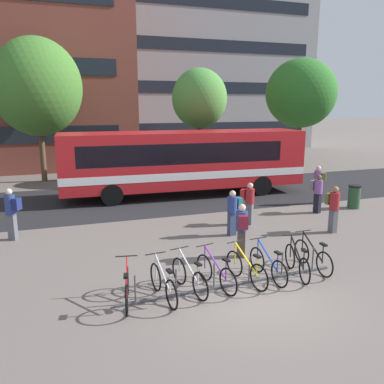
% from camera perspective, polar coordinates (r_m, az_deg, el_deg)
% --- Properties ---
extents(ground, '(200.00, 200.00, 0.00)m').
position_cam_1_polar(ground, '(9.97, 8.92, -14.52)').
color(ground, '#6B605B').
extents(bus_lane_asphalt, '(80.00, 7.20, 0.01)m').
position_cam_1_polar(bus_lane_asphalt, '(19.66, -5.73, -0.78)').
color(bus_lane_asphalt, '#232326').
rests_on(bus_lane_asphalt, ground).
extents(city_bus, '(12.12, 3.05, 3.20)m').
position_cam_1_polar(city_bus, '(19.77, -0.94, 4.59)').
color(city_bus, red).
rests_on(city_bus, ground).
extents(bike_rack, '(5.96, 0.39, 0.70)m').
position_cam_1_polar(bike_rack, '(10.32, 5.75, -12.89)').
color(bike_rack, '#47474C').
rests_on(bike_rack, ground).
extents(parked_bicycle_red_0, '(0.53, 1.70, 0.99)m').
position_cam_1_polar(parked_bicycle_red_0, '(9.44, -9.36, -13.57)').
color(parked_bicycle_red_0, black).
rests_on(parked_bicycle_red_0, ground).
extents(parked_bicycle_silver_1, '(0.52, 1.72, 0.99)m').
position_cam_1_polar(parked_bicycle_silver_1, '(9.54, -4.18, -13.14)').
color(parked_bicycle_silver_1, black).
rests_on(parked_bicycle_silver_1, ground).
extents(parked_bicycle_silver_2, '(0.56, 1.69, 0.99)m').
position_cam_1_polar(parked_bicycle_silver_2, '(9.86, -0.40, -12.20)').
color(parked_bicycle_silver_2, black).
rests_on(parked_bicycle_silver_2, ground).
extents(parked_bicycle_purple_3, '(0.60, 1.68, 0.99)m').
position_cam_1_polar(parked_bicycle_purple_3, '(10.09, 3.47, -11.63)').
color(parked_bicycle_purple_3, black).
rests_on(parked_bicycle_purple_3, ground).
extents(parked_bicycle_yellow_4, '(0.55, 1.70, 0.99)m').
position_cam_1_polar(parked_bicycle_yellow_4, '(10.39, 7.83, -10.98)').
color(parked_bicycle_yellow_4, black).
rests_on(parked_bicycle_yellow_4, ground).
extents(parked_bicycle_blue_5, '(0.52, 1.72, 0.99)m').
position_cam_1_polar(parked_bicycle_blue_5, '(10.70, 10.88, -10.38)').
color(parked_bicycle_blue_5, black).
rests_on(parked_bicycle_blue_5, ground).
extents(parked_bicycle_black_6, '(0.54, 1.70, 0.99)m').
position_cam_1_polar(parked_bicycle_black_6, '(11.07, 14.92, -9.78)').
color(parked_bicycle_black_6, black).
rests_on(parked_bicycle_black_6, ground).
extents(parked_bicycle_black_7, '(0.52, 1.72, 0.99)m').
position_cam_1_polar(parked_bicycle_black_7, '(11.58, 17.02, -8.91)').
color(parked_bicycle_black_7, black).
rests_on(parked_bicycle_black_7, ground).
extents(commuter_red_pack_0, '(0.57, 0.60, 1.62)m').
position_cam_1_polar(commuter_red_pack_0, '(15.20, 8.19, -1.21)').
color(commuter_red_pack_0, '#565660').
rests_on(commuter_red_pack_0, ground).
extents(commuter_olive_pack_1, '(0.60, 0.57, 1.78)m').
position_cam_1_polar(commuter_olive_pack_1, '(19.02, 17.77, 1.39)').
color(commuter_olive_pack_1, '#565660').
rests_on(commuter_olive_pack_1, ground).
extents(commuter_grey_pack_2, '(0.45, 0.59, 1.64)m').
position_cam_1_polar(commuter_grey_pack_2, '(17.46, 17.65, 0.16)').
color(commuter_grey_pack_2, black).
rests_on(commuter_grey_pack_2, ground).
extents(commuter_olive_pack_3, '(0.35, 0.53, 1.69)m').
position_cam_1_polar(commuter_olive_pack_3, '(14.95, 19.74, -1.90)').
color(commuter_olive_pack_3, '#565660').
rests_on(commuter_olive_pack_3, ground).
extents(commuter_navy_pack_4, '(0.61, 0.53, 1.78)m').
position_cam_1_polar(commuter_navy_pack_4, '(14.57, -24.59, -2.45)').
color(commuter_navy_pack_4, '#565660').
rests_on(commuter_navy_pack_4, ground).
extents(commuter_maroon_pack_5, '(0.45, 0.59, 1.65)m').
position_cam_1_polar(commuter_maroon_pack_5, '(11.86, 7.19, -5.04)').
color(commuter_maroon_pack_5, '#47382D').
rests_on(commuter_maroon_pack_5, ground).
extents(commuter_teal_pack_6, '(0.56, 0.39, 1.61)m').
position_cam_1_polar(commuter_teal_pack_6, '(13.83, 5.96, -2.54)').
color(commuter_teal_pack_6, '#2D3851').
rests_on(commuter_teal_pack_6, ground).
extents(trash_bin, '(0.55, 0.55, 1.03)m').
position_cam_1_polar(trash_bin, '(18.89, 22.35, -0.62)').
color(trash_bin, '#284C2D').
rests_on(trash_bin, ground).
extents(street_tree_0, '(3.21, 3.21, 6.58)m').
position_cam_1_polar(street_tree_0, '(23.63, 1.09, 13.29)').
color(street_tree_0, brown).
rests_on(street_tree_0, ground).
extents(street_tree_1, '(5.01, 5.01, 8.24)m').
position_cam_1_polar(street_tree_1, '(24.88, -21.44, 13.88)').
color(street_tree_1, brown).
rests_on(street_tree_1, ground).
extents(street_tree_2, '(4.98, 4.98, 7.71)m').
position_cam_1_polar(street_tree_2, '(30.03, 15.44, 13.55)').
color(street_tree_2, brown).
rests_on(street_tree_2, ground).
extents(building_right_wing, '(22.31, 13.37, 22.65)m').
position_cam_1_polar(building_right_wing, '(45.41, 0.01, 21.17)').
color(building_right_wing, gray).
rests_on(building_right_wing, ground).
extents(building_centre_block, '(16.46, 13.56, 11.82)m').
position_cam_1_polar(building_centre_block, '(49.92, -15.77, 13.69)').
color(building_centre_block, brown).
rests_on(building_centre_block, ground).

